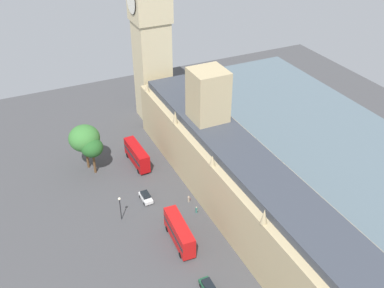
{
  "coord_description": "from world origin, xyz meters",
  "views": [
    {
      "loc": [
        36.72,
        59.88,
        61.24
      ],
      "look_at": [
        1.0,
        -15.52,
        7.64
      ],
      "focal_mm": 41.48,
      "sensor_mm": 36.0,
      "label": 1
    }
  ],
  "objects_px": {
    "plane_tree_slot_10": "(92,148)",
    "clock_tower": "(150,18)",
    "parliament_building": "(236,176)",
    "double_decker_bus_under_trees": "(137,155)",
    "car_dark_green_leading": "(209,288)",
    "street_lamp_slot_11": "(120,204)",
    "double_decker_bus_by_river_gate": "(179,232)",
    "car_white_midblock": "(146,197)",
    "pedestrian_far_end": "(189,199)",
    "pedestrian_corner": "(196,210)",
    "plane_tree_trailing": "(84,138)"
  },
  "relations": [
    {
      "from": "clock_tower",
      "to": "pedestrian_far_end",
      "type": "relative_size",
      "value": 35.01
    },
    {
      "from": "double_decker_bus_by_river_gate",
      "to": "pedestrian_far_end",
      "type": "bearing_deg",
      "value": 59.83
    },
    {
      "from": "parliament_building",
      "to": "double_decker_bus_under_trees",
      "type": "relative_size",
      "value": 7.34
    },
    {
      "from": "clock_tower",
      "to": "street_lamp_slot_11",
      "type": "relative_size",
      "value": 9.67
    },
    {
      "from": "plane_tree_slot_10",
      "to": "double_decker_bus_under_trees",
      "type": "bearing_deg",
      "value": 174.42
    },
    {
      "from": "car_white_midblock",
      "to": "pedestrian_corner",
      "type": "relative_size",
      "value": 2.75
    },
    {
      "from": "double_decker_bus_under_trees",
      "to": "double_decker_bus_by_river_gate",
      "type": "xyz_separation_m",
      "value": [
        1.44,
        27.86,
        0.0
      ]
    },
    {
      "from": "car_white_midblock",
      "to": "plane_tree_slot_10",
      "type": "height_order",
      "value": "plane_tree_slot_10"
    },
    {
      "from": "car_white_midblock",
      "to": "pedestrian_corner",
      "type": "height_order",
      "value": "car_white_midblock"
    },
    {
      "from": "parliament_building",
      "to": "double_decker_bus_under_trees",
      "type": "height_order",
      "value": "parliament_building"
    },
    {
      "from": "clock_tower",
      "to": "car_white_midblock",
      "type": "relative_size",
      "value": 13.12
    },
    {
      "from": "car_white_midblock",
      "to": "pedestrian_far_end",
      "type": "height_order",
      "value": "car_white_midblock"
    },
    {
      "from": "pedestrian_corner",
      "to": "double_decker_bus_by_river_gate",
      "type": "bearing_deg",
      "value": 1.98
    },
    {
      "from": "car_dark_green_leading",
      "to": "plane_tree_trailing",
      "type": "relative_size",
      "value": 0.42
    },
    {
      "from": "pedestrian_corner",
      "to": "street_lamp_slot_11",
      "type": "xyz_separation_m",
      "value": [
        14.58,
        -4.65,
        3.3
      ]
    },
    {
      "from": "car_dark_green_leading",
      "to": "street_lamp_slot_11",
      "type": "distance_m",
      "value": 24.88
    },
    {
      "from": "plane_tree_trailing",
      "to": "street_lamp_slot_11",
      "type": "height_order",
      "value": "plane_tree_trailing"
    },
    {
      "from": "parliament_building",
      "to": "car_dark_green_leading",
      "type": "distance_m",
      "value": 24.15
    },
    {
      "from": "double_decker_bus_under_trees",
      "to": "plane_tree_trailing",
      "type": "relative_size",
      "value": 0.95
    },
    {
      "from": "clock_tower",
      "to": "double_decker_bus_under_trees",
      "type": "height_order",
      "value": "clock_tower"
    },
    {
      "from": "pedestrian_corner",
      "to": "street_lamp_slot_11",
      "type": "relative_size",
      "value": 0.27
    },
    {
      "from": "car_dark_green_leading",
      "to": "plane_tree_slot_10",
      "type": "height_order",
      "value": "plane_tree_slot_10"
    },
    {
      "from": "car_dark_green_leading",
      "to": "plane_tree_trailing",
      "type": "distance_m",
      "value": 45.6
    },
    {
      "from": "pedestrian_corner",
      "to": "street_lamp_slot_11",
      "type": "distance_m",
      "value": 15.65
    },
    {
      "from": "pedestrian_far_end",
      "to": "plane_tree_trailing",
      "type": "xyz_separation_m",
      "value": [
        16.08,
        -21.52,
        7.37
      ]
    },
    {
      "from": "double_decker_bus_under_trees",
      "to": "pedestrian_corner",
      "type": "distance_m",
      "value": 22.36
    },
    {
      "from": "parliament_building",
      "to": "street_lamp_slot_11",
      "type": "relative_size",
      "value": 13.87
    },
    {
      "from": "double_decker_bus_under_trees",
      "to": "plane_tree_slot_10",
      "type": "distance_m",
      "value": 10.85
    },
    {
      "from": "plane_tree_trailing",
      "to": "plane_tree_slot_10",
      "type": "distance_m",
      "value": 3.09
    },
    {
      "from": "car_dark_green_leading",
      "to": "plane_tree_trailing",
      "type": "height_order",
      "value": "plane_tree_trailing"
    },
    {
      "from": "double_decker_bus_under_trees",
      "to": "pedestrian_far_end",
      "type": "bearing_deg",
      "value": 104.13
    },
    {
      "from": "pedestrian_far_end",
      "to": "street_lamp_slot_11",
      "type": "relative_size",
      "value": 0.28
    },
    {
      "from": "plane_tree_slot_10",
      "to": "clock_tower",
      "type": "bearing_deg",
      "value": -139.07
    },
    {
      "from": "plane_tree_slot_10",
      "to": "car_white_midblock",
      "type": "bearing_deg",
      "value": 116.06
    },
    {
      "from": "plane_tree_slot_10",
      "to": "pedestrian_corner",
      "type": "bearing_deg",
      "value": 123.78
    },
    {
      "from": "plane_tree_trailing",
      "to": "pedestrian_corner",
      "type": "bearing_deg",
      "value": 122.45
    },
    {
      "from": "parliament_building",
      "to": "car_white_midblock",
      "type": "distance_m",
      "value": 19.85
    },
    {
      "from": "double_decker_bus_under_trees",
      "to": "street_lamp_slot_11",
      "type": "xyz_separation_m",
      "value": [
        9.42,
        17.02,
        1.34
      ]
    },
    {
      "from": "clock_tower",
      "to": "double_decker_bus_by_river_gate",
      "type": "xyz_separation_m",
      "value": [
        13.87,
        48.28,
        -25.35
      ]
    },
    {
      "from": "parliament_building",
      "to": "plane_tree_trailing",
      "type": "bearing_deg",
      "value": -47.27
    },
    {
      "from": "clock_tower",
      "to": "car_dark_green_leading",
      "type": "relative_size",
      "value": 11.7
    },
    {
      "from": "double_decker_bus_by_river_gate",
      "to": "plane_tree_slot_10",
      "type": "distance_m",
      "value": 30.36
    },
    {
      "from": "parliament_building",
      "to": "car_dark_green_leading",
      "type": "xyz_separation_m",
      "value": [
        15.03,
        17.72,
        -6.58
      ]
    },
    {
      "from": "street_lamp_slot_11",
      "to": "car_dark_green_leading",
      "type": "bearing_deg",
      "value": 108.43
    },
    {
      "from": "double_decker_bus_by_river_gate",
      "to": "pedestrian_corner",
      "type": "height_order",
      "value": "double_decker_bus_by_river_gate"
    },
    {
      "from": "clock_tower",
      "to": "pedestrian_corner",
      "type": "bearing_deg",
      "value": 80.19
    },
    {
      "from": "clock_tower",
      "to": "pedestrian_corner",
      "type": "height_order",
      "value": "clock_tower"
    },
    {
      "from": "parliament_building",
      "to": "car_white_midblock",
      "type": "height_order",
      "value": "parliament_building"
    },
    {
      "from": "plane_tree_slot_10",
      "to": "car_dark_green_leading",
      "type": "bearing_deg",
      "value": 101.43
    },
    {
      "from": "pedestrian_corner",
      "to": "plane_tree_trailing",
      "type": "relative_size",
      "value": 0.14
    }
  ]
}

